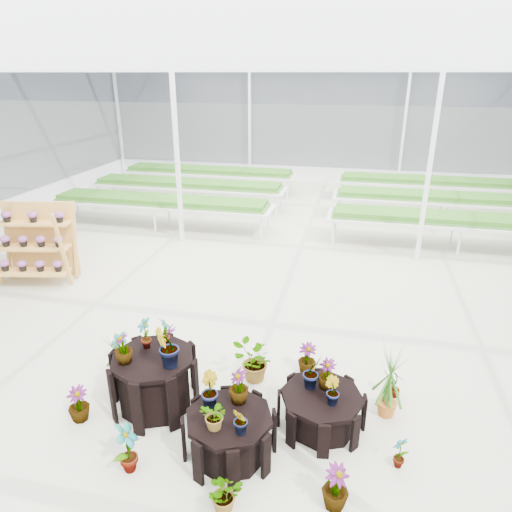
% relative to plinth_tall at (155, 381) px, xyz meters
% --- Properties ---
extents(ground_plane, '(24.00, 24.00, 0.00)m').
position_rel_plinth_tall_xyz_m(ground_plane, '(0.95, 2.20, -0.39)').
color(ground_plane, gray).
rests_on(ground_plane, ground).
extents(greenhouse_shell, '(18.00, 24.00, 4.50)m').
position_rel_plinth_tall_xyz_m(greenhouse_shell, '(0.95, 2.20, 1.86)').
color(greenhouse_shell, white).
rests_on(greenhouse_shell, ground).
extents(steel_frame, '(18.00, 24.00, 4.50)m').
position_rel_plinth_tall_xyz_m(steel_frame, '(0.95, 2.20, 1.86)').
color(steel_frame, silver).
rests_on(steel_frame, ground).
extents(nursery_benches, '(16.00, 7.00, 0.84)m').
position_rel_plinth_tall_xyz_m(nursery_benches, '(0.95, 9.40, 0.03)').
color(nursery_benches, silver).
rests_on(nursery_benches, ground).
extents(plinth_tall, '(1.18, 1.18, 0.78)m').
position_rel_plinth_tall_xyz_m(plinth_tall, '(0.00, 0.00, 0.00)').
color(plinth_tall, black).
rests_on(plinth_tall, ground).
extents(plinth_mid, '(1.36, 1.36, 0.56)m').
position_rel_plinth_tall_xyz_m(plinth_mid, '(1.20, -0.60, -0.11)').
color(plinth_mid, black).
rests_on(plinth_mid, ground).
extents(plinth_low, '(1.22, 1.22, 0.48)m').
position_rel_plinth_tall_xyz_m(plinth_low, '(2.20, 0.10, -0.15)').
color(plinth_low, black).
rests_on(plinth_low, ground).
extents(shelf_rack, '(1.71, 1.14, 1.67)m').
position_rel_plinth_tall_xyz_m(shelf_rack, '(-4.12, 3.14, 0.45)').
color(shelf_rack, '#BB8339').
rests_on(shelf_rack, ground).
extents(nursery_plants, '(4.36, 2.89, 1.36)m').
position_rel_plinth_tall_xyz_m(nursery_plants, '(1.01, 0.18, 0.10)').
color(nursery_plants, '#2E6219').
rests_on(nursery_plants, ground).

